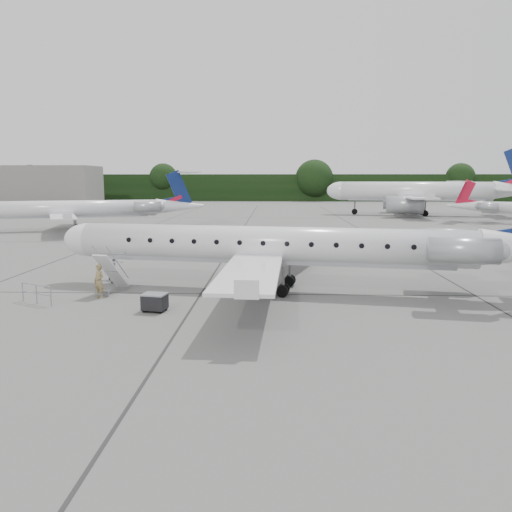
# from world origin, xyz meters

# --- Properties ---
(ground) EXTENTS (320.00, 320.00, 0.00)m
(ground) POSITION_xyz_m (0.00, 0.00, 0.00)
(ground) COLOR slate
(ground) RESTS_ON ground
(treeline) EXTENTS (260.00, 4.00, 8.00)m
(treeline) POSITION_xyz_m (0.00, 130.00, 4.00)
(treeline) COLOR black
(treeline) RESTS_ON ground
(terminal_building) EXTENTS (40.00, 14.00, 10.00)m
(terminal_building) POSITION_xyz_m (-70.00, 110.00, 5.00)
(terminal_building) COLOR slate
(terminal_building) RESTS_ON ground
(main_regional_jet) EXTENTS (31.75, 25.17, 7.36)m
(main_regional_jet) POSITION_xyz_m (-2.45, 5.50, 3.68)
(main_regional_jet) COLOR silver
(main_regional_jet) RESTS_ON ground
(airstair) EXTENTS (1.26, 2.61, 2.31)m
(airstair) POSITION_xyz_m (-11.32, 4.64, 1.15)
(airstair) COLOR silver
(airstair) RESTS_ON ground
(passenger) EXTENTS (0.80, 0.71, 1.84)m
(passenger) POSITION_xyz_m (-11.55, 3.26, 0.92)
(passenger) COLOR olive
(passenger) RESTS_ON ground
(safety_railing) EXTENTS (1.99, 1.09, 1.00)m
(safety_railing) POSITION_xyz_m (-14.33, 1.85, 0.50)
(safety_railing) COLOR gray
(safety_railing) RESTS_ON ground
(baggage_cart) EXTENTS (1.23, 1.07, 0.94)m
(baggage_cart) POSITION_xyz_m (-7.92, 0.59, 0.47)
(baggage_cart) COLOR black
(baggage_cart) RESTS_ON ground
(bg_narrowbody) EXTENTS (36.98, 29.45, 11.94)m
(bg_narrowbody) POSITION_xyz_m (22.99, 68.08, 5.97)
(bg_narrowbody) COLOR silver
(bg_narrowbody) RESTS_ON ground
(bg_regional_left) EXTENTS (33.53, 28.39, 7.50)m
(bg_regional_left) POSITION_xyz_m (-28.25, 38.92, 3.75)
(bg_regional_left) COLOR silver
(bg_regional_left) RESTS_ON ground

